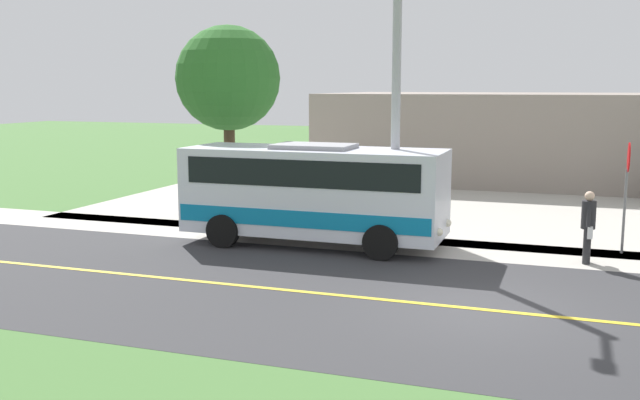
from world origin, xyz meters
TOP-DOWN VIEW (x-y plane):
  - ground_plane at (0.00, 0.00)m, footprint 120.00×120.00m
  - road_surface at (0.00, 0.00)m, footprint 8.00×100.00m
  - sidewalk at (-5.20, 0.00)m, footprint 2.40×100.00m
  - parking_lot_surface at (-12.40, 3.00)m, footprint 14.00×36.00m
  - road_centre_line at (0.00, 0.00)m, footprint 0.16×100.00m
  - shuttle_bus_front at (-4.47, -5.07)m, footprint 2.59×7.14m
  - pedestrian_with_bags at (-4.66, 1.95)m, footprint 0.72×0.34m
  - stop_sign at (-6.10, 2.84)m, footprint 0.76×0.07m
  - street_light_pole at (-4.88, -2.96)m, footprint 1.97×0.24m
  - tree_curbside at (-7.40, -9.04)m, footprint 3.35×3.35m
  - commercial_building at (-21.40, -0.92)m, footprint 10.00×17.38m

SIDE VIEW (x-z plane):
  - ground_plane at x=0.00m, z-range 0.00..0.00m
  - sidewalk at x=-5.20m, z-range 0.00..0.01m
  - parking_lot_surface at x=-12.40m, z-range 0.00..0.01m
  - road_surface at x=0.00m, z-range 0.00..0.01m
  - road_centre_line at x=0.00m, z-range 0.01..0.01m
  - pedestrian_with_bags at x=-4.66m, z-range 0.07..1.85m
  - shuttle_bus_front at x=-4.47m, z-range 0.14..2.89m
  - stop_sign at x=-6.10m, z-range 0.52..3.40m
  - commercial_building at x=-21.40m, z-range 0.00..3.95m
  - street_light_pole at x=-4.88m, z-range 0.41..8.46m
  - tree_curbside at x=-7.40m, z-range 1.40..7.61m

